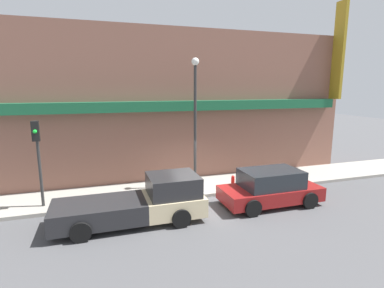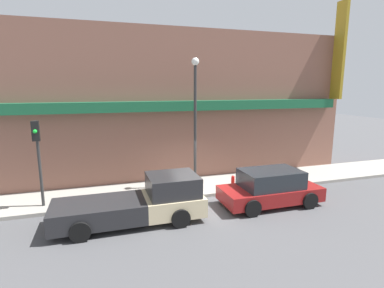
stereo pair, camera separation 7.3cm
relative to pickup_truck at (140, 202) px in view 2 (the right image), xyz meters
The scene contains 8 objects.
ground_plane 3.50m from the pickup_truck, 27.93° to the left, with size 80.00×80.00×0.00m, color #4C4C4F.
sidewalk 4.31m from the pickup_truck, 44.88° to the left, with size 36.00×2.81×0.16m.
building 7.39m from the pickup_truck, 62.73° to the left, with size 19.80×3.80×9.94m.
pickup_truck is the anchor object (origin of this frame).
parked_car 5.62m from the pickup_truck, ahead, with size 4.35×2.08×1.55m.
fire_hydrant 5.29m from the pickup_truck, 23.53° to the left, with size 0.18×0.18×0.62m.
street_lamp 5.27m from the pickup_truck, 41.97° to the left, with size 0.36×0.36×6.25m.
traffic_light 4.79m from the pickup_truck, 148.25° to the left, with size 0.28×0.42×3.59m.
Camera 2 is at (-4.37, -12.42, 5.06)m, focal length 28.00 mm.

